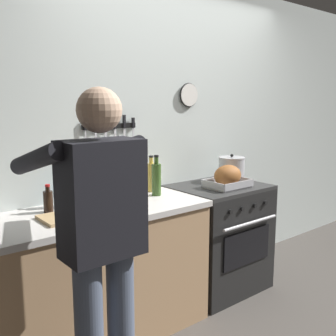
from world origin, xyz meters
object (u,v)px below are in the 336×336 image
stove (218,237)px  person_cook (101,236)px  bottle_vinegar (111,186)px  bottle_wine_red (94,186)px  cutting_board (71,216)px  bottle_cooking_oil (151,176)px  bottle_dish_soap (63,193)px  bottle_olive_oil (156,179)px  bottle_soy_sauce (48,201)px  stock_pot (231,169)px  roasting_pan (228,177)px

stove → person_cook: person_cook is taller
bottle_vinegar → bottle_wine_red: size_ratio=0.88×
cutting_board → bottle_cooking_oil: size_ratio=1.28×
cutting_board → bottle_dish_soap: 0.28m
bottle_olive_oil → bottle_soy_sauce: (-0.81, 0.07, -0.05)m
bottle_cooking_oil → bottle_vinegar: (-0.40, -0.07, -0.00)m
bottle_olive_oil → bottle_wine_red: bearing=175.5°
bottle_soy_sauce → stove: bearing=-5.1°
person_cook → stock_pot: person_cook is taller
stock_pot → bottle_dish_soap: (-1.51, 0.13, -0.01)m
stove → person_cook: size_ratio=0.54×
person_cook → stock_pot: (1.68, 0.67, 0.05)m
cutting_board → bottle_vinegar: size_ratio=1.33×
cutting_board → bottle_vinegar: bearing=25.1°
stock_pot → bottle_cooking_oil: 0.79m
stove → person_cook: bearing=-157.5°
roasting_pan → bottle_soy_sauce: roasting_pan is taller
person_cook → bottle_dish_soap: person_cook is taller
bottle_olive_oil → bottle_soy_sauce: bearing=174.9°
stock_pot → cutting_board: 1.59m
stove → stock_pot: 0.60m
bottle_olive_oil → bottle_dish_soap: bottle_olive_oil is taller
stove → cutting_board: 1.44m
cutting_board → bottle_cooking_oil: 0.84m
stock_pot → bottle_cooking_oil: bearing=171.1°
stock_pot → bottle_wine_red: size_ratio=0.78×
bottle_cooking_oil → bottle_vinegar: 0.41m
roasting_pan → bottle_wine_red: bottle_wine_red is taller
bottle_soy_sauce → bottle_olive_oil: bearing=-5.1°
roasting_pan → bottle_dish_soap: bottle_dish_soap is taller
bottle_olive_oil → bottle_dish_soap: (-0.68, 0.13, -0.03)m
bottle_soy_sauce → stock_pot: bearing=-2.3°
bottle_cooking_oil → bottle_soy_sauce: (-0.85, -0.06, -0.04)m
person_cook → roasting_pan: bearing=-75.0°
cutting_board → bottle_wine_red: bearing=33.7°
stock_pot → bottle_soy_sauce: size_ratio=1.34×
bottle_dish_soap → bottle_cooking_oil: bearing=-0.3°
roasting_pan → person_cook: bearing=-160.7°
bottle_olive_oil → roasting_pan: bearing=-13.7°
person_cook → roasting_pan: person_cook is taller
bottle_vinegar → bottle_soy_sauce: bottle_vinegar is taller
stove → roasting_pan: bearing=-91.6°
stock_pot → bottle_cooking_oil: (-0.78, 0.12, 0.01)m
bottle_cooking_oil → stock_pot: bearing=-8.9°
cutting_board → bottle_wine_red: bottle_wine_red is taller
stock_pot → bottle_wine_red: bearing=178.6°
roasting_pan → stock_pot: size_ratio=1.46×
stock_pot → bottle_vinegar: 1.19m
person_cook → stove: bearing=-71.8°
roasting_pan → bottle_dish_soap: (-1.29, 0.28, 0.01)m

